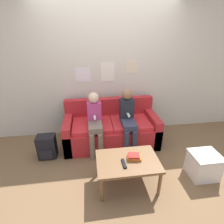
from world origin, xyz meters
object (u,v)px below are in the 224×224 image
person_left (95,120)px  backpack (47,147)px  couch (111,129)px  tv_remote (124,164)px  storage_box (203,165)px  person_right (128,117)px  coffee_table (128,163)px

person_left → backpack: size_ratio=2.55×
couch → tv_remote: (0.02, -1.13, 0.15)m
storage_box → backpack: (-2.36, 0.76, 0.01)m
couch → backpack: 1.18m
couch → person_left: person_left is taller
person_right → couch: bearing=146.5°
coffee_table → person_right: 0.93m
couch → storage_box: (1.23, -1.07, -0.08)m
couch → person_right: (0.27, -0.18, 0.34)m
coffee_table → tv_remote: size_ratio=4.87×
coffee_table → backpack: 1.44m
coffee_table → storage_box: (1.14, -0.01, -0.17)m
person_left → tv_remote: bearing=-71.1°
couch → storage_box: couch is taller
couch → coffee_table: (0.08, -1.06, 0.09)m
tv_remote → storage_box: (1.21, 0.06, -0.23)m
person_right → coffee_table: bearing=-102.2°
person_right → backpack: bearing=-175.1°
storage_box → backpack: 2.48m
person_right → storage_box: size_ratio=2.66×
person_left → storage_box: 1.81m
tv_remote → storage_box: size_ratio=0.42×
coffee_table → person_left: 0.98m
storage_box → backpack: bearing=162.1°
backpack → coffee_table: bearing=-31.8°
person_left → storage_box: size_ratio=2.57×
storage_box → backpack: size_ratio=0.99×
person_right → backpack: (-1.41, -0.12, -0.41)m
couch → person_right: size_ratio=1.58×
person_right → tv_remote: 1.00m
coffee_table → person_right: (0.19, 0.88, 0.25)m
person_left → person_right: 0.58m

